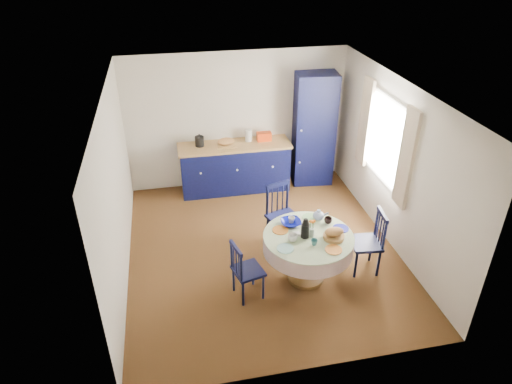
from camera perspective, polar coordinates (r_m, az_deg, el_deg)
The scene contains 17 objects.
floor at distance 7.08m, azimuth 0.78°, elevation -7.16°, with size 4.50×4.50×0.00m, color black.
ceiling at distance 5.91m, azimuth 0.94°, elevation 12.50°, with size 4.50×4.50×0.00m, color white.
wall_back at distance 8.41m, azimuth -2.44°, elevation 8.94°, with size 4.00×0.02×2.50m, color beige.
wall_left at distance 6.33m, azimuth -17.13°, elevation -0.02°, with size 0.02×4.50×2.50m, color beige.
wall_right at distance 7.06m, azimuth 16.96°, elevation 3.24°, with size 0.02×4.50×2.50m, color beige.
window at distance 7.16m, azimuth 15.89°, elevation 6.24°, with size 0.10×1.74×1.45m.
kitchen_counter at distance 8.45m, azimuth -2.68°, elevation 3.25°, with size 2.04×0.65×1.15m.
pantry_cabinet at distance 8.57m, azimuth 7.23°, elevation 7.74°, with size 0.79×0.60×2.11m.
dining_table at distance 6.22m, azimuth 6.60°, elevation -6.34°, with size 1.22×1.22×1.01m.
chair_left at distance 6.02m, azimuth -1.32°, elevation -9.73°, with size 0.45×0.46×0.85m.
chair_far at distance 6.95m, azimuth 3.31°, elevation -2.90°, with size 0.56×0.55×1.00m.
chair_right at distance 6.62m, azimuth 13.91°, elevation -6.01°, with size 0.45×0.47×0.95m.
mug_a at distance 6.00m, azimuth 4.60°, elevation -5.70°, with size 0.13×0.13×0.10m, color silver.
mug_b at distance 5.96m, azimuth 7.28°, elevation -6.25°, with size 0.09×0.09×0.08m, color #357376.
mug_c at distance 6.41m, azimuth 9.00°, elevation -3.52°, with size 0.11×0.11×0.09m, color black.
mug_d at distance 6.35m, azimuth 4.46°, elevation -3.52°, with size 0.10×0.10×0.09m, color silver.
cobalt_bowl at distance 6.31m, azimuth 4.38°, elevation -3.85°, with size 0.28×0.28×0.07m, color #080F7F.
Camera 1 is at (-1.21, -5.49, 4.30)m, focal length 32.00 mm.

